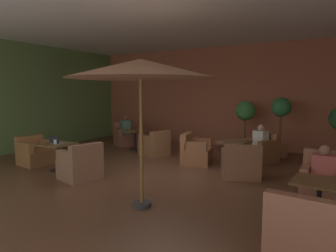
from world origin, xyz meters
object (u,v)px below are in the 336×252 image
at_px(iced_drink_cup, 55,142).
at_px(patio_umbrella_tall_red, 141,69).
at_px(armchair_front_left_north, 35,154).
at_px(cafe_table_mid_center, 135,135).
at_px(armchair_rear_right_north, 323,186).
at_px(open_laptop, 56,141).
at_px(patron_blue_shirt, 324,165).
at_px(armchair_front_right_north, 196,152).
at_px(armchair_front_right_east, 241,164).
at_px(armchair_front_left_east, 81,165).
at_px(armchair_front_right_south, 261,151).
at_px(patron_with_friend, 261,137).
at_px(cafe_table_rear_right, 319,190).
at_px(patron_by_window, 126,126).
at_px(armchair_rear_right_east, 304,232).
at_px(potted_tree_left_corner, 245,118).
at_px(armchair_mid_center_north, 155,146).
at_px(armchair_mid_center_east, 125,137).
at_px(cafe_table_front_right, 234,146).
at_px(cafe_table_front_left, 58,150).
at_px(potted_tree_mid_left, 281,121).

bearing_deg(iced_drink_cup, patio_umbrella_tall_red, -14.23).
height_order(armchair_front_left_north, cafe_table_mid_center, armchair_front_left_north).
distance_m(armchair_rear_right_north, open_laptop, 5.99).
bearing_deg(patron_blue_shirt, cafe_table_mid_center, 157.75).
bearing_deg(armchair_front_right_north, patio_umbrella_tall_red, -80.15).
height_order(armchair_front_left_north, armchair_front_right_east, armchair_front_right_east).
height_order(armchair_front_left_east, armchair_front_right_south, armchair_front_left_east).
bearing_deg(patron_with_friend, cafe_table_rear_right, -64.77).
relative_size(patron_by_window, patron_with_friend, 1.02).
height_order(armchair_front_left_north, cafe_table_rear_right, armchair_front_left_north).
bearing_deg(armchair_rear_right_east, patron_with_friend, 109.54).
xyz_separation_m(cafe_table_mid_center, potted_tree_left_corner, (3.33, 1.54, 0.63)).
xyz_separation_m(armchair_mid_center_north, iced_drink_cup, (-1.04, -2.89, 0.44)).
distance_m(armchair_front_left_east, patron_with_friend, 4.89).
relative_size(armchair_front_right_south, armchair_rear_right_east, 1.23).
bearing_deg(armchair_rear_right_east, potted_tree_left_corner, 112.72).
relative_size(armchair_mid_center_north, armchair_mid_center_east, 0.92).
relative_size(armchair_front_left_north, cafe_table_mid_center, 1.14).
bearing_deg(armchair_front_right_east, armchair_front_right_south, 89.64).
xyz_separation_m(armchair_front_left_north, patron_blue_shirt, (6.96, 0.66, 0.41)).
height_order(armchair_mid_center_north, patron_with_friend, patron_with_friend).
bearing_deg(open_laptop, armchair_front_right_north, 42.25).
xyz_separation_m(cafe_table_front_right, patio_umbrella_tall_red, (-0.44, -3.55, 1.77)).
height_order(patron_with_friend, iced_drink_cup, patron_with_friend).
distance_m(cafe_table_front_left, iced_drink_cup, 0.22).
bearing_deg(cafe_table_mid_center, armchair_front_right_north, -15.65).
height_order(armchair_front_left_east, cafe_table_mid_center, armchair_front_left_east).
height_order(cafe_table_front_right, potted_tree_left_corner, potted_tree_left_corner).
height_order(armchair_mid_center_north, armchair_rear_right_east, armchair_rear_right_east).
height_order(armchair_front_left_east, potted_tree_mid_left, potted_tree_mid_left).
height_order(patron_blue_shirt, patron_with_friend, patron_with_friend).
xyz_separation_m(cafe_table_rear_right, open_laptop, (-5.93, 0.19, 0.19)).
bearing_deg(armchair_front_right_south, armchair_front_right_east, -90.36).
distance_m(armchair_front_left_north, armchair_mid_center_east, 3.69).
bearing_deg(cafe_table_front_left, armchair_rear_right_north, 7.97).
height_order(armchair_front_right_east, patron_blue_shirt, patron_blue_shirt).
relative_size(armchair_front_right_east, patron_by_window, 1.61).
xyz_separation_m(armchair_front_left_east, cafe_table_rear_right, (4.83, 0.05, 0.23)).
relative_size(armchair_front_right_south, potted_tree_mid_left, 0.57).
distance_m(armchair_rear_right_east, patio_umbrella_tall_red, 3.30).
distance_m(armchair_front_right_south, patio_umbrella_tall_red, 4.99).
relative_size(cafe_table_mid_center, patio_umbrella_tall_red, 0.29).
height_order(armchair_rear_right_north, iced_drink_cup, armchair_rear_right_north).
height_order(armchair_front_left_east, patio_umbrella_tall_red, patio_umbrella_tall_red).
height_order(cafe_table_mid_center, patron_by_window, patron_by_window).
bearing_deg(patio_umbrella_tall_red, patron_with_friend, 78.54).
relative_size(patio_umbrella_tall_red, patron_by_window, 3.82).
xyz_separation_m(armchair_front_right_north, cafe_table_rear_right, (3.24, -2.64, 0.23)).
distance_m(cafe_table_front_right, patron_blue_shirt, 2.92).
bearing_deg(patron_blue_shirt, patron_by_window, 156.07).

